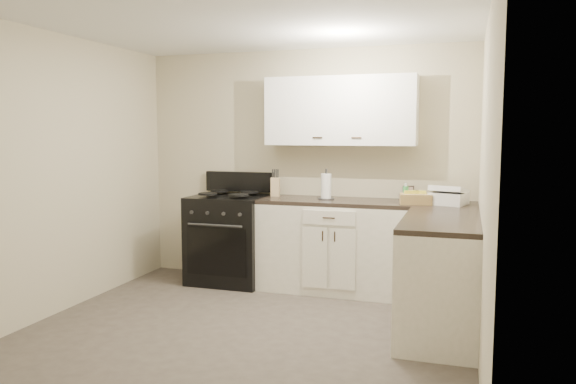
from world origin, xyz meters
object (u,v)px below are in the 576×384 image
(wicker_basket, at_px, (416,199))
(countertop_grill, at_px, (449,199))
(paper_towel, at_px, (326,186))
(stove, at_px, (230,240))
(knife_block, at_px, (275,187))

(wicker_basket, xyz_separation_m, countertop_grill, (0.30, 0.05, 0.01))
(paper_towel, bearing_deg, stove, -177.48)
(stove, height_order, countertop_grill, countertop_grill)
(paper_towel, height_order, countertop_grill, paper_towel)
(stove, xyz_separation_m, wicker_basket, (1.97, -0.08, 0.53))
(stove, distance_m, paper_towel, 1.23)
(stove, bearing_deg, paper_towel, 2.52)
(paper_towel, bearing_deg, wicker_basket, -7.62)
(knife_block, relative_size, wicker_basket, 0.68)
(knife_block, height_order, countertop_grill, knife_block)
(stove, height_order, paper_towel, paper_towel)
(knife_block, distance_m, wicker_basket, 1.51)
(knife_block, bearing_deg, countertop_grill, -15.65)
(paper_towel, bearing_deg, knife_block, 171.15)
(knife_block, xyz_separation_m, wicker_basket, (1.49, -0.21, -0.05))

